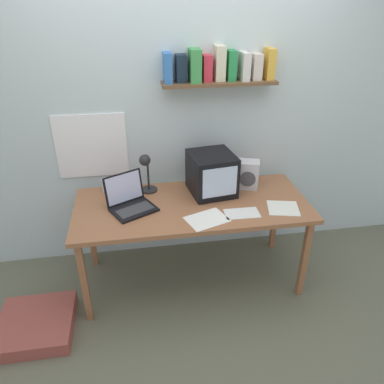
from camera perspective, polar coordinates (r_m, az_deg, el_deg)
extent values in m
plane|color=#63644E|center=(3.28, 0.00, -12.89)|extent=(12.00, 12.00, 0.00)
cube|color=silver|center=(3.09, -1.57, 12.19)|extent=(5.60, 0.06, 2.60)
cube|color=white|center=(3.13, -15.06, 6.75)|extent=(0.56, 0.01, 0.53)
cube|color=brown|center=(2.96, 4.21, 16.25)|extent=(0.88, 0.18, 0.02)
cube|color=#336CB3|center=(2.90, -3.74, 18.38)|extent=(0.06, 0.14, 0.21)
cube|color=#172534|center=(2.92, -1.70, 18.34)|extent=(0.08, 0.11, 0.20)
cube|color=#3C9049|center=(2.91, 0.43, 18.72)|extent=(0.08, 0.16, 0.24)
cube|color=#CE2E3E|center=(2.95, 2.26, 18.35)|extent=(0.06, 0.12, 0.19)
cube|color=beige|center=(2.97, 4.23, 18.99)|extent=(0.07, 0.12, 0.25)
cube|color=#268A47|center=(2.99, 5.94, 18.65)|extent=(0.06, 0.13, 0.22)
cube|color=silver|center=(3.00, 7.97, 18.44)|extent=(0.06, 0.16, 0.20)
cube|color=beige|center=(3.04, 9.71, 18.35)|extent=(0.07, 0.13, 0.19)
cube|color=gold|center=(3.07, 11.68, 18.60)|extent=(0.06, 0.13, 0.23)
cube|color=#9A613D|center=(2.85, 0.00, -2.07)|extent=(1.77, 0.76, 0.03)
cube|color=#9A613D|center=(2.82, -16.10, -13.13)|extent=(0.04, 0.05, 0.70)
cube|color=#9A613D|center=(3.04, 16.76, -9.72)|extent=(0.04, 0.05, 0.70)
cube|color=#9A613D|center=(3.32, -15.15, -5.82)|extent=(0.04, 0.05, 0.70)
cube|color=#9A613D|center=(3.51, 12.53, -3.43)|extent=(0.04, 0.05, 0.70)
cube|color=black|center=(2.94, 3.01, 2.84)|extent=(0.38, 0.39, 0.32)
cube|color=silver|center=(2.79, 4.27, 1.46)|extent=(0.27, 0.05, 0.23)
cube|color=black|center=(2.78, -8.85, -2.68)|extent=(0.38, 0.35, 0.02)
cube|color=#38383A|center=(2.77, -8.69, -2.65)|extent=(0.29, 0.23, 0.00)
cube|color=black|center=(2.83, -10.35, 0.63)|extent=(0.29, 0.18, 0.23)
cube|color=silver|center=(2.83, -10.35, 0.63)|extent=(0.26, 0.16, 0.21)
cylinder|color=#232326|center=(3.04, -6.55, 0.36)|extent=(0.13, 0.13, 0.01)
cylinder|color=#232326|center=(2.98, -6.70, 2.82)|extent=(0.02, 0.02, 0.28)
sphere|color=#232326|center=(2.88, -7.20, 4.83)|extent=(0.09, 0.09, 0.09)
cylinder|color=white|center=(3.07, -12.98, 1.03)|extent=(0.06, 0.06, 0.11)
cylinder|color=yellow|center=(3.07, -12.95, 0.77)|extent=(0.05, 0.05, 0.08)
cube|color=silver|center=(3.06, 8.50, 2.68)|extent=(0.20, 0.17, 0.23)
cylinder|color=#4C4C51|center=(3.01, 8.47, 1.95)|extent=(0.12, 0.04, 0.13)
cube|color=white|center=(2.66, 2.28, -4.17)|extent=(0.34, 0.29, 0.00)
cube|color=silver|center=(2.75, 7.62, -3.24)|extent=(0.25, 0.15, 0.00)
cube|color=white|center=(2.86, 13.72, -2.41)|extent=(0.27, 0.26, 0.00)
cube|color=#9B493F|center=(3.06, -22.65, -18.19)|extent=(0.52, 0.52, 0.11)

